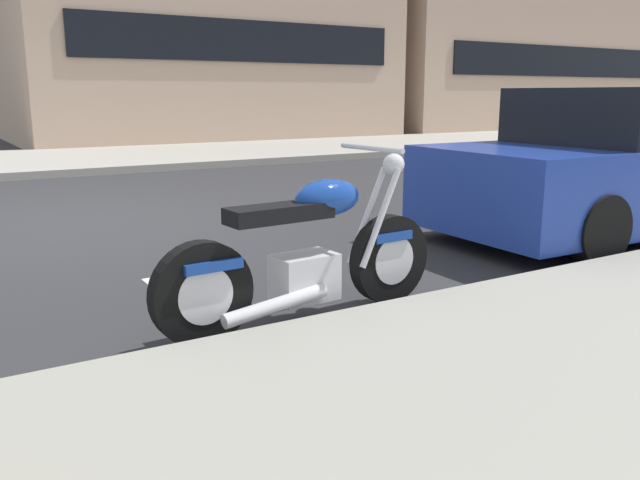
# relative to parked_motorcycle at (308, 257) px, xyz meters

# --- Properties ---
(ground_plane) EXTENTS (260.00, 260.00, 0.00)m
(ground_plane) POSITION_rel_parked_motorcycle_xyz_m (-0.58, 4.22, -0.42)
(ground_plane) COLOR #28282B
(sidewalk_far_curb) EXTENTS (120.00, 5.00, 0.14)m
(sidewalk_far_curb) POSITION_rel_parked_motorcycle_xyz_m (11.42, 11.12, -0.35)
(sidewalk_far_curb) COLOR gray
(sidewalk_far_curb) RESTS_ON ground
(parking_stall_stripe) EXTENTS (0.12, 2.20, 0.01)m
(parking_stall_stripe) POSITION_rel_parked_motorcycle_xyz_m (-0.58, 0.42, -0.42)
(parking_stall_stripe) COLOR silver
(parking_stall_stripe) RESTS_ON ground
(parked_motorcycle) EXTENTS (2.05, 0.62, 1.11)m
(parked_motorcycle) POSITION_rel_parked_motorcycle_xyz_m (0.00, 0.00, 0.00)
(parked_motorcycle) COLOR black
(parked_motorcycle) RESTS_ON ground
(parked_car_near_corner) EXTENTS (4.66, 1.98, 1.50)m
(parked_car_near_corner) POSITION_rel_parked_motorcycle_xyz_m (4.38, 0.70, 0.27)
(parked_car_near_corner) COLOR navy
(parked_car_near_corner) RESTS_ON ground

